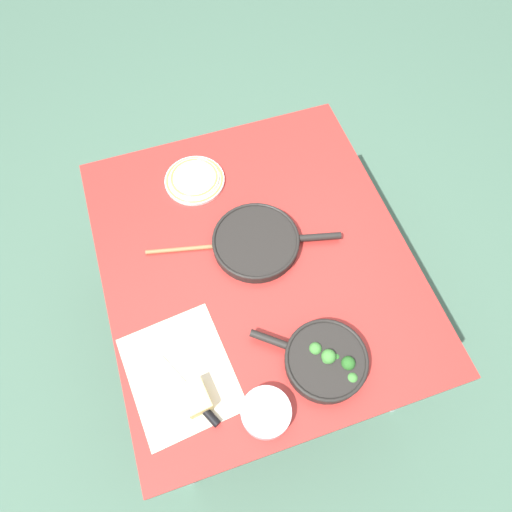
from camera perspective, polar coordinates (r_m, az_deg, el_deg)
ground_plane at (r=2.23m, az=0.00°, el=-9.01°), size 14.00×14.00×0.00m
dining_table_red at (r=1.62m, az=0.00°, el=-1.54°), size 1.19×1.03×0.73m
skillet_broccoli at (r=1.41m, az=8.70°, el=-12.73°), size 0.29×0.32×0.07m
skillet_eggs at (r=1.56m, az=0.10°, el=1.81°), size 0.30×0.44×0.04m
wooden_spoon at (r=1.57m, az=-5.65°, el=1.18°), size 0.11×0.36×0.02m
parchment_sheet at (r=1.44m, az=-9.43°, el=-14.26°), size 0.39×0.33×0.00m
grater_knife at (r=1.40m, az=-7.60°, el=-17.36°), size 0.26×0.15×0.02m
cheese_block at (r=1.39m, az=-7.54°, el=-17.14°), size 0.10×0.08×0.05m
dinner_plate_stack at (r=1.73m, az=-7.70°, el=9.50°), size 0.22×0.22×0.03m
prep_bowl_steel at (r=1.37m, az=1.27°, el=-18.98°), size 0.15×0.15×0.04m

